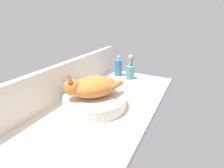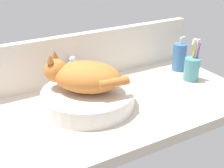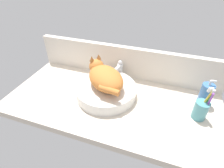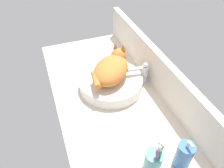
{
  "view_description": "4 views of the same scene",
  "coord_description": "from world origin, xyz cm",
  "views": [
    {
      "loc": [
        -77.72,
        -44.11,
        49.18
      ],
      "look_at": [
        7.56,
        -1.56,
        9.86
      ],
      "focal_mm": 28.0,
      "sensor_mm": 36.0,
      "label": 1
    },
    {
      "loc": [
        -48.55,
        -91.65,
        58.41
      ],
      "look_at": [
        2.69,
        -2.46,
        9.66
      ],
      "focal_mm": 50.0,
      "sensor_mm": 36.0,
      "label": 2
    },
    {
      "loc": [
        24.46,
        -71.07,
        67.41
      ],
      "look_at": [
        -1.26,
        3.48,
        8.56
      ],
      "focal_mm": 28.0,
      "sensor_mm": 36.0,
      "label": 3
    },
    {
      "loc": [
        80.55,
        -27.88,
        83.17
      ],
      "look_at": [
        3.0,
        0.72,
        9.36
      ],
      "focal_mm": 35.0,
      "sensor_mm": 36.0,
      "label": 4
    }
  ],
  "objects": [
    {
      "name": "ground_plane",
      "position": [
        0.0,
        0.0,
        -2.0
      ],
      "size": [
        120.46,
        57.19,
        4.0
      ],
      "primitive_type": "cube",
      "color": "beige"
    },
    {
      "name": "cat",
      "position": [
        -5.75,
        3.72,
        12.3
      ],
      "size": [
        29.99,
        29.3,
        14.0
      ],
      "color": "#CC7533",
      "rests_on": "sink_basin"
    },
    {
      "name": "backsplash_panel",
      "position": [
        0.0,
        26.8,
        10.56
      ],
      "size": [
        120.46,
        3.6,
        21.12
      ],
      "primitive_type": "cube",
      "color": "silver",
      "rests_on": "ground_plane"
    },
    {
      "name": "faucet",
      "position": [
        -2.36,
        20.87,
        7.3
      ],
      "size": [
        4.17,
        11.86,
        13.6
      ],
      "color": "silver",
      "rests_on": "ground_plane"
    },
    {
      "name": "soap_dispenser",
      "position": [
        48.66,
        13.29,
        6.67
      ],
      "size": [
        6.45,
        6.45,
        16.45
      ],
      "color": "#3F72B2",
      "rests_on": "ground_plane"
    },
    {
      "name": "toothbrush_cup",
      "position": [
        46.03,
        1.72,
        5.53
      ],
      "size": [
        6.83,
        6.83,
        18.7
      ],
      "color": "teal",
      "rests_on": "ground_plane"
    },
    {
      "name": "sink_basin",
      "position": [
        -4.68,
        2.87,
        3.27
      ],
      "size": [
        34.96,
        34.96,
        6.55
      ],
      "primitive_type": "cylinder",
      "color": "silver",
      "rests_on": "ground_plane"
    }
  ]
}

